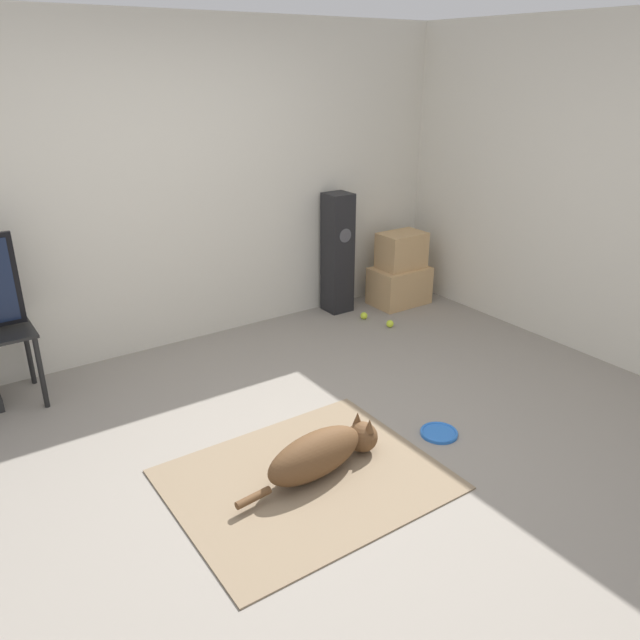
# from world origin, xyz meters

# --- Properties ---
(ground_plane) EXTENTS (12.00, 12.00, 0.00)m
(ground_plane) POSITION_xyz_m (0.00, 0.00, 0.00)
(ground_plane) COLOR gray
(wall_back) EXTENTS (8.00, 0.06, 2.55)m
(wall_back) POSITION_xyz_m (0.00, 2.10, 1.27)
(wall_back) COLOR beige
(wall_back) RESTS_ON ground_plane
(wall_right) EXTENTS (0.06, 8.00, 2.55)m
(wall_right) POSITION_xyz_m (2.60, 0.00, 1.27)
(wall_right) COLOR beige
(wall_right) RESTS_ON ground_plane
(area_rug) EXTENTS (1.47, 1.20, 0.01)m
(area_rug) POSITION_xyz_m (-0.22, -0.13, 0.01)
(area_rug) COLOR #847056
(area_rug) RESTS_ON ground_plane
(dog) EXTENTS (1.00, 0.30, 0.27)m
(dog) POSITION_xyz_m (-0.11, -0.13, 0.14)
(dog) COLOR brown
(dog) RESTS_ON area_rug
(frisbee) EXTENTS (0.24, 0.24, 0.03)m
(frisbee) POSITION_xyz_m (0.74, -0.22, 0.01)
(frisbee) COLOR blue
(frisbee) RESTS_ON ground_plane
(cardboard_box_lower) EXTENTS (0.54, 0.37, 0.36)m
(cardboard_box_lower) POSITION_xyz_m (2.08, 1.71, 0.18)
(cardboard_box_lower) COLOR tan
(cardboard_box_lower) RESTS_ON ground_plane
(cardboard_box_upper) EXTENTS (0.43, 0.30, 0.34)m
(cardboard_box_upper) POSITION_xyz_m (2.10, 1.72, 0.53)
(cardboard_box_upper) COLOR tan
(cardboard_box_upper) RESTS_ON cardboard_box_lower
(floor_speaker) EXTENTS (0.23, 0.23, 1.12)m
(floor_speaker) POSITION_xyz_m (1.47, 1.91, 0.56)
(floor_speaker) COLOR black
(floor_speaker) RESTS_ON ground_plane
(tennis_ball_by_boxes) EXTENTS (0.07, 0.07, 0.07)m
(tennis_ball_by_boxes) POSITION_xyz_m (1.54, 1.58, 0.03)
(tennis_ball_by_boxes) COLOR #C6E033
(tennis_ball_by_boxes) RESTS_ON ground_plane
(tennis_ball_near_speaker) EXTENTS (0.07, 0.07, 0.07)m
(tennis_ball_near_speaker) POSITION_xyz_m (1.61, 1.29, 0.03)
(tennis_ball_near_speaker) COLOR #C6E033
(tennis_ball_near_speaker) RESTS_ON ground_plane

